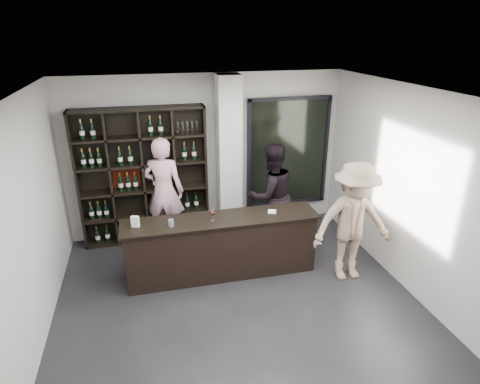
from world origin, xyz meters
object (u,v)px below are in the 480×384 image
object	(u,v)px
wine_shelf	(144,177)
taster_black	(271,196)
tasting_counter	(222,246)
taster_pink	(164,191)
customer	(353,222)

from	to	relation	value
wine_shelf	taster_black	size ratio (longest dim) A/B	1.30
tasting_counter	taster_pink	bearing A→B (deg)	120.70
taster_black	customer	bearing A→B (deg)	112.37
tasting_counter	taster_black	world-z (taller)	taster_black
taster_pink	taster_black	bearing A→B (deg)	-177.95
tasting_counter	taster_pink	size ratio (longest dim) A/B	1.53
wine_shelf	tasting_counter	bearing A→B (deg)	-53.73
wine_shelf	taster_black	bearing A→B (deg)	-18.80
customer	tasting_counter	bearing A→B (deg)	167.62
tasting_counter	taster_pink	world-z (taller)	taster_pink
tasting_counter	customer	world-z (taller)	customer
tasting_counter	taster_black	xyz separation A→B (m)	(1.03, 0.75, 0.44)
taster_pink	taster_black	size ratio (longest dim) A/B	1.04
tasting_counter	taster_black	distance (m)	1.34
wine_shelf	tasting_counter	world-z (taller)	wine_shelf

